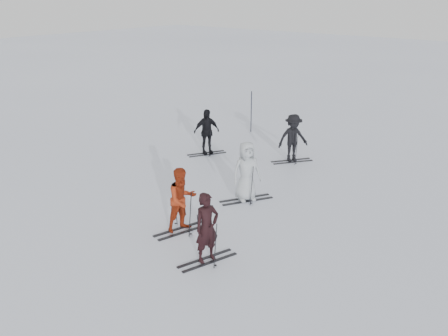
# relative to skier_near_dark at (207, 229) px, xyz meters

# --- Properties ---
(ground) EXTENTS (120.00, 120.00, 0.00)m
(ground) POSITION_rel_skier_near_dark_xyz_m (-2.41, 2.62, -0.93)
(ground) COLOR silver
(ground) RESTS_ON ground
(skier_near_dark) EXTENTS (0.61, 0.77, 1.86)m
(skier_near_dark) POSITION_rel_skier_near_dark_xyz_m (0.00, 0.00, 0.00)
(skier_near_dark) COLOR black
(skier_near_dark) RESTS_ON ground
(skier_red) EXTENTS (0.93, 1.07, 1.90)m
(skier_red) POSITION_rel_skier_near_dark_xyz_m (-1.69, 0.86, 0.02)
(skier_red) COLOR maroon
(skier_red) RESTS_ON ground
(skier_grey) EXTENTS (1.03, 1.16, 2.00)m
(skier_grey) POSITION_rel_skier_near_dark_xyz_m (-1.59, 3.80, 0.07)
(skier_grey) COLOR #A5ACAF
(skier_grey) RESTS_ON ground
(skier_uphill_left) EXTENTS (0.94, 1.21, 1.92)m
(skier_uphill_left) POSITION_rel_skier_near_dark_xyz_m (-5.85, 6.66, 0.03)
(skier_uphill_left) COLOR black
(skier_uphill_left) RESTS_ON ground
(skier_uphill_far) EXTENTS (1.30, 1.44, 1.94)m
(skier_uphill_far) POSITION_rel_skier_near_dark_xyz_m (-2.52, 8.13, 0.04)
(skier_uphill_far) COLOR black
(skier_uphill_far) RESTS_ON ground
(skis_near_dark) EXTENTS (1.88, 1.33, 1.24)m
(skis_near_dark) POSITION_rel_skier_near_dark_xyz_m (0.00, 0.00, -0.31)
(skis_near_dark) COLOR black
(skis_near_dark) RESTS_ON ground
(skis_red) EXTENTS (2.06, 1.43, 1.36)m
(skis_red) POSITION_rel_skier_near_dark_xyz_m (-1.69, 0.86, -0.25)
(skis_red) COLOR black
(skis_red) RESTS_ON ground
(skis_grey) EXTENTS (2.10, 1.76, 1.35)m
(skis_grey) POSITION_rel_skier_near_dark_xyz_m (-1.59, 3.80, -0.25)
(skis_grey) COLOR black
(skis_grey) RESTS_ON ground
(skis_uphill_left) EXTENTS (1.94, 1.61, 1.25)m
(skis_uphill_left) POSITION_rel_skier_near_dark_xyz_m (-5.85, 6.66, -0.31)
(skis_uphill_left) COLOR black
(skis_uphill_left) RESTS_ON ground
(skis_uphill_far) EXTENTS (1.97, 1.76, 1.28)m
(skis_uphill_far) POSITION_rel_skier_near_dark_xyz_m (-2.52, 8.13, -0.29)
(skis_uphill_far) COLOR black
(skis_uphill_far) RESTS_ON ground
(piste_marker) EXTENTS (0.05, 0.05, 2.01)m
(piste_marker) POSITION_rel_skier_near_dark_xyz_m (-6.47, 10.67, 0.07)
(piste_marker) COLOR black
(piste_marker) RESTS_ON ground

